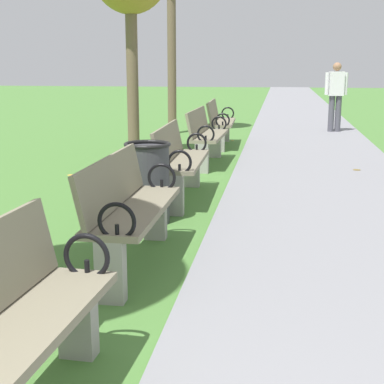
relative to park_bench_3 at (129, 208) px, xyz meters
The scene contains 8 objects.
paved_walkway 13.68m from the park_bench_3, 82.47° to the left, with size 2.58×44.00×0.02m, color gray.
park_bench_3 is the anchor object (origin of this frame).
park_bench_4 2.36m from the park_bench_3, 90.00° to the left, with size 0.51×1.61×0.90m.
park_bench_5 4.84m from the park_bench_3, 90.00° to the left, with size 0.51×1.61×0.90m.
park_bench_6 6.97m from the park_bench_3, 90.00° to the left, with size 0.52×1.61×0.90m.
pedestrian_walking 10.04m from the park_bench_3, 75.73° to the left, with size 0.53×0.25×1.62m.
trash_bin 1.31m from the park_bench_3, 96.48° to the left, with size 0.48×0.48×0.84m.
scattered_leaves 0.55m from the park_bench_3, 33.34° to the right, with size 4.88×13.51×0.02m.
Camera 1 is at (0.67, 0.13, 1.63)m, focal length 53.40 mm.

